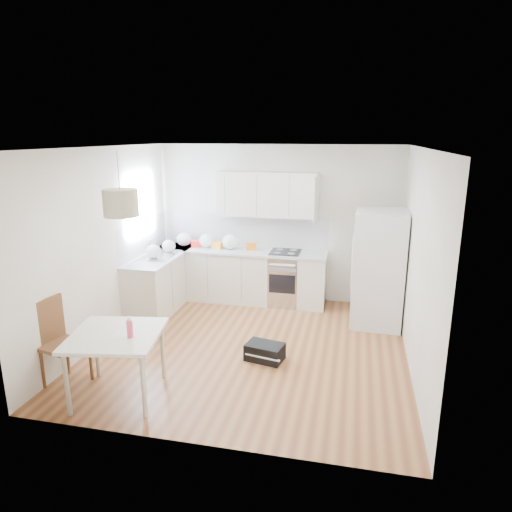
{
  "coord_description": "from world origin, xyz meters",
  "views": [
    {
      "loc": [
        1.33,
        -5.62,
        2.85
      ],
      "look_at": [
        -0.0,
        0.4,
        1.21
      ],
      "focal_mm": 32.0,
      "sensor_mm": 36.0,
      "label": 1
    }
  ],
  "objects": [
    {
      "name": "floor",
      "position": [
        0.0,
        0.0,
        0.0
      ],
      "size": [
        4.2,
        4.2,
        0.0
      ],
      "primitive_type": "plane",
      "color": "brown",
      "rests_on": "ground"
    },
    {
      "name": "ceiling",
      "position": [
        0.0,
        0.0,
        2.7
      ],
      "size": [
        4.2,
        4.2,
        0.0
      ],
      "primitive_type": "plane",
      "rotation": [
        3.14,
        0.0,
        0.0
      ],
      "color": "white",
      "rests_on": "wall_back"
    },
    {
      "name": "wall_back",
      "position": [
        0.0,
        2.1,
        1.35
      ],
      "size": [
        4.2,
        0.0,
        4.2
      ],
      "primitive_type": "plane",
      "rotation": [
        1.57,
        0.0,
        0.0
      ],
      "color": "beige",
      "rests_on": "floor"
    },
    {
      "name": "wall_left",
      "position": [
        -2.1,
        0.0,
        1.35
      ],
      "size": [
        0.0,
        4.2,
        4.2
      ],
      "primitive_type": "plane",
      "rotation": [
        1.57,
        0.0,
        1.57
      ],
      "color": "beige",
      "rests_on": "floor"
    },
    {
      "name": "wall_right",
      "position": [
        2.1,
        0.0,
        1.35
      ],
      "size": [
        0.0,
        4.2,
        4.2
      ],
      "primitive_type": "plane",
      "rotation": [
        1.57,
        0.0,
        -1.57
      ],
      "color": "beige",
      "rests_on": "floor"
    },
    {
      "name": "window_glassblock",
      "position": [
        -2.09,
        1.15,
        1.75
      ],
      "size": [
        0.02,
        1.0,
        1.0
      ],
      "primitive_type": "cube",
      "color": "#BFE0F9",
      "rests_on": "wall_left"
    },
    {
      "name": "cabinets_back",
      "position": [
        -0.6,
        1.8,
        0.44
      ],
      "size": [
        3.0,
        0.6,
        0.88
      ],
      "primitive_type": "cube",
      "color": "beige",
      "rests_on": "floor"
    },
    {
      "name": "cabinets_left",
      "position": [
        -1.8,
        1.2,
        0.44
      ],
      "size": [
        0.6,
        1.8,
        0.88
      ],
      "primitive_type": "cube",
      "color": "beige",
      "rests_on": "floor"
    },
    {
      "name": "counter_back",
      "position": [
        -0.6,
        1.8,
        0.9
      ],
      "size": [
        3.02,
        0.64,
        0.04
      ],
      "primitive_type": "cube",
      "color": "#B6B9BB",
      "rests_on": "cabinets_back"
    },
    {
      "name": "counter_left",
      "position": [
        -1.8,
        1.2,
        0.9
      ],
      "size": [
        0.64,
        1.82,
        0.04
      ],
      "primitive_type": "cube",
      "color": "#B6B9BB",
      "rests_on": "cabinets_left"
    },
    {
      "name": "backsplash_back",
      "position": [
        -0.6,
        2.09,
        1.21
      ],
      "size": [
        3.0,
        0.01,
        0.58
      ],
      "primitive_type": "cube",
      "color": "silver",
      "rests_on": "wall_back"
    },
    {
      "name": "backsplash_left",
      "position": [
        -2.09,
        1.2,
        1.21
      ],
      "size": [
        0.01,
        1.8,
        0.58
      ],
      "primitive_type": "cube",
      "color": "silver",
      "rests_on": "wall_left"
    },
    {
      "name": "upper_cabinets",
      "position": [
        -0.15,
        1.94,
        1.88
      ],
      "size": [
        1.7,
        0.32,
        0.75
      ],
      "primitive_type": "cube",
      "color": "beige",
      "rests_on": "wall_back"
    },
    {
      "name": "range_oven",
      "position": [
        0.2,
        1.8,
        0.44
      ],
      "size": [
        0.5,
        0.61,
        0.88
      ],
      "primitive_type": null,
      "color": "silver",
      "rests_on": "floor"
    },
    {
      "name": "sink",
      "position": [
        -1.8,
        1.15,
        0.92
      ],
      "size": [
        0.5,
        0.8,
        0.16
      ],
      "primitive_type": null,
      "color": "silver",
      "rests_on": "counter_left"
    },
    {
      "name": "refrigerator",
      "position": [
        1.74,
        1.29,
        0.88
      ],
      "size": [
        0.88,
        0.92,
        1.77
      ],
      "primitive_type": null,
      "rotation": [
        0.0,
        0.0,
        -0.04
      ],
      "color": "silver",
      "rests_on": "floor"
    },
    {
      "name": "dining_table",
      "position": [
        -1.16,
        -1.48,
        0.67
      ],
      "size": [
        1.1,
        1.1,
        0.75
      ],
      "rotation": [
        0.0,
        0.0,
        0.17
      ],
      "color": "beige",
      "rests_on": "floor"
    },
    {
      "name": "dining_chair",
      "position": [
        -1.87,
        -1.39,
        0.52
      ],
      "size": [
        0.51,
        0.51,
        1.03
      ],
      "primitive_type": null,
      "rotation": [
        0.0,
        0.0,
        -0.2
      ],
      "color": "#492E16",
      "rests_on": "floor"
    },
    {
      "name": "drink_bottle",
      "position": [
        -0.95,
        -1.53,
        0.87
      ],
      "size": [
        0.07,
        0.07,
        0.23
      ],
      "primitive_type": "cylinder",
      "rotation": [
        0.0,
        0.0,
        0.07
      ],
      "color": "#D43A5A",
      "rests_on": "dining_table"
    },
    {
      "name": "gym_bag",
      "position": [
        0.27,
        -0.3,
        0.11
      ],
      "size": [
        0.53,
        0.4,
        0.22
      ],
      "primitive_type": "cube",
      "rotation": [
        0.0,
        0.0,
        -0.21
      ],
      "color": "black",
      "rests_on": "floor"
    },
    {
      "name": "pendant_lamp",
      "position": [
        -1.01,
        -1.41,
        2.18
      ],
      "size": [
        0.37,
        0.37,
        0.28
      ],
      "primitive_type": "cylinder",
      "rotation": [
        0.0,
        0.0,
        -0.04
      ],
      "color": "beige",
      "rests_on": "ceiling"
    },
    {
      "name": "grocery_bag_a",
      "position": [
        -1.65,
        1.86,
        1.04
      ],
      "size": [
        0.27,
        0.23,
        0.24
      ],
      "primitive_type": "ellipsoid",
      "color": "white",
      "rests_on": "counter_back"
    },
    {
      "name": "grocery_bag_b",
      "position": [
        -1.2,
        1.83,
        1.04
      ],
      "size": [
        0.27,
        0.23,
        0.24
      ],
      "primitive_type": "ellipsoid",
      "color": "white",
      "rests_on": "counter_back"
    },
    {
      "name": "grocery_bag_c",
      "position": [
        -0.76,
        1.81,
        1.05
      ],
      "size": [
        0.29,
        0.25,
        0.26
      ],
      "primitive_type": "ellipsoid",
      "color": "white",
      "rests_on": "counter_back"
    },
    {
      "name": "grocery_bag_d",
      "position": [
        -1.74,
        1.4,
        1.02
      ],
      "size": [
        0.23,
        0.2,
        0.21
      ],
      "primitive_type": "ellipsoid",
      "color": "white",
      "rests_on": "counter_back"
    },
    {
      "name": "grocery_bag_e",
      "position": [
        -1.81,
        0.96,
        1.03
      ],
      "size": [
        0.25,
        0.21,
        0.22
      ],
      "primitive_type": "ellipsoid",
      "color": "white",
      "rests_on": "counter_left"
    },
    {
      "name": "snack_orange",
      "position": [
        -0.41,
        1.84,
        0.98
      ],
      "size": [
        0.2,
        0.17,
        0.12
      ],
      "primitive_type": "cube",
      "rotation": [
        0.0,
        0.0,
        0.39
      ],
      "color": "orange",
      "rests_on": "counter_back"
    },
    {
      "name": "snack_yellow",
      "position": [
        -1.02,
        1.82,
        0.98
      ],
      "size": [
        0.19,
        0.13,
        0.12
      ],
      "primitive_type": "cube",
      "rotation": [
        0.0,
        0.0,
        -0.13
      ],
      "color": "orange",
      "rests_on": "counter_back"
    },
    {
      "name": "snack_red",
      "position": [
        -1.41,
        1.84,
        0.98
      ],
      "size": [
        0.2,
        0.18,
        0.12
      ],
      "primitive_type": "cube",
      "rotation": [
        0.0,
        0.0,
        0.56
      ],
      "color": "red",
      "rests_on": "counter_back"
    }
  ]
}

